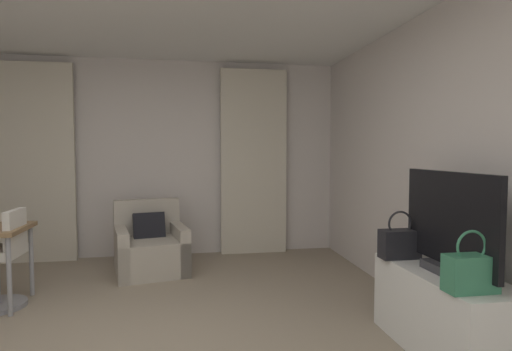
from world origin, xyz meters
name	(u,v)px	position (x,y,z in m)	size (l,w,h in m)	color
wall_window	(151,159)	(0.00, 3.03, 1.30)	(5.12, 0.06, 2.60)	silver
wall_right	(478,165)	(2.53, 0.00, 1.30)	(0.06, 6.12, 2.60)	silver
curtain_left_panel	(37,163)	(-1.38, 2.90, 1.25)	(0.90, 0.06, 2.50)	beige
curtain_right_panel	(254,162)	(1.38, 2.90, 1.25)	(0.90, 0.06, 2.50)	beige
armchair	(150,249)	(0.05, 2.21, 0.27)	(0.91, 0.93, 0.82)	#B2A899
desk_chair	(1,264)	(-1.18, 1.31, 0.39)	(0.48, 0.48, 0.88)	gray
tv_console	(444,313)	(2.20, -0.13, 0.29)	(0.47, 1.14, 0.58)	white
tv_flatscreen	(449,226)	(2.20, -0.16, 0.90)	(0.20, 0.96, 0.69)	#333338
handbag_primary	(400,243)	(2.08, 0.26, 0.70)	(0.30, 0.14, 0.37)	black
handbag_secondary	(471,272)	(2.09, -0.52, 0.70)	(0.30, 0.14, 0.37)	#387F5B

